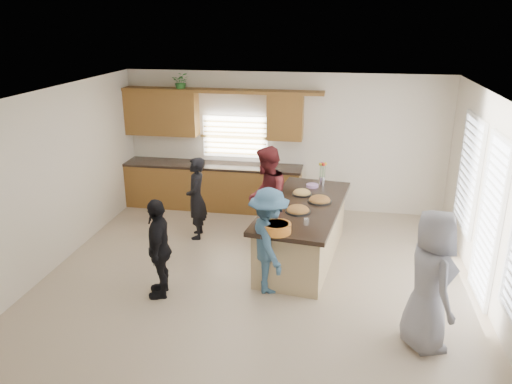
% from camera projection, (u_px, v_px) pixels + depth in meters
% --- Properties ---
extents(floor, '(6.50, 6.50, 0.00)m').
position_uv_depth(floor, '(258.00, 274.00, 7.83)').
color(floor, tan).
rests_on(floor, ground).
extents(room_shell, '(6.52, 6.02, 2.81)m').
position_uv_depth(room_shell, '(259.00, 157.00, 7.19)').
color(room_shell, silver).
rests_on(room_shell, ground).
extents(back_cabinetry, '(4.08, 0.66, 2.46)m').
position_uv_depth(back_cabinetry, '(211.00, 165.00, 10.30)').
color(back_cabinetry, olive).
rests_on(back_cabinetry, ground).
extents(right_wall_glazing, '(0.06, 4.00, 2.25)m').
position_uv_depth(right_wall_glazing, '(492.00, 210.00, 6.73)').
color(right_wall_glazing, white).
rests_on(right_wall_glazing, ground).
extents(island, '(1.49, 2.83, 0.95)m').
position_uv_depth(island, '(303.00, 232.00, 8.22)').
color(island, tan).
rests_on(island, ground).
extents(platter_front, '(0.40, 0.40, 0.16)m').
position_uv_depth(platter_front, '(298.00, 210.00, 7.72)').
color(platter_front, black).
rests_on(platter_front, island).
extents(platter_mid, '(0.39, 0.39, 0.16)m').
position_uv_depth(platter_mid, '(320.00, 200.00, 8.15)').
color(platter_mid, black).
rests_on(platter_mid, island).
extents(platter_back, '(0.34, 0.34, 0.14)m').
position_uv_depth(platter_back, '(302.00, 193.00, 8.48)').
color(platter_back, black).
rests_on(platter_back, island).
extents(salad_bowl, '(0.41, 0.41, 0.14)m').
position_uv_depth(salad_bowl, '(277.00, 227.00, 6.98)').
color(salad_bowl, orange).
rests_on(salad_bowl, island).
extents(clear_cup, '(0.07, 0.07, 0.10)m').
position_uv_depth(clear_cup, '(306.00, 222.00, 7.24)').
color(clear_cup, white).
rests_on(clear_cup, island).
extents(plate_stack, '(0.22, 0.22, 0.05)m').
position_uv_depth(plate_stack, '(312.00, 186.00, 8.87)').
color(plate_stack, '#C997DC').
rests_on(plate_stack, island).
extents(flower_vase, '(0.14, 0.14, 0.41)m').
position_uv_depth(flower_vase, '(322.00, 172.00, 8.95)').
color(flower_vase, silver).
rests_on(flower_vase, island).
extents(potted_plant, '(0.37, 0.33, 0.37)m').
position_uv_depth(potted_plant, '(181.00, 82.00, 9.92)').
color(potted_plant, '#307A31').
rests_on(potted_plant, back_cabinetry).
extents(woman_left_back, '(0.45, 0.60, 1.49)m').
position_uv_depth(woman_left_back, '(196.00, 198.00, 8.91)').
color(woman_left_back, black).
rests_on(woman_left_back, ground).
extents(woman_left_mid, '(0.68, 0.87, 1.78)m').
position_uv_depth(woman_left_mid, '(267.00, 198.00, 8.51)').
color(woman_left_mid, maroon).
rests_on(woman_left_mid, ground).
extents(woman_left_front, '(0.54, 0.92, 1.47)m').
position_uv_depth(woman_left_front, '(159.00, 248.00, 7.02)').
color(woman_left_front, black).
rests_on(woman_left_front, ground).
extents(woman_right_back, '(0.91, 1.16, 1.57)m').
position_uv_depth(woman_right_back, '(269.00, 241.00, 7.13)').
color(woman_right_back, '#375A78').
rests_on(woman_right_back, ground).
extents(woman_right_front, '(0.77, 0.98, 1.76)m').
position_uv_depth(woman_right_front, '(430.00, 281.00, 5.85)').
color(woman_right_front, gray).
rests_on(woman_right_front, ground).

